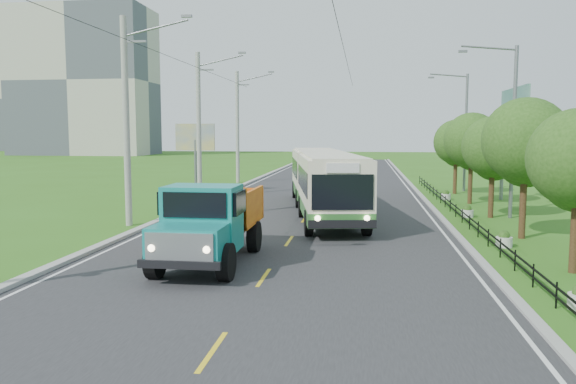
% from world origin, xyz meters
% --- Properties ---
extents(ground, '(240.00, 240.00, 0.00)m').
position_xyz_m(ground, '(0.00, 0.00, 0.00)').
color(ground, '#336518').
rests_on(ground, ground).
extents(road, '(14.00, 120.00, 0.02)m').
position_xyz_m(road, '(0.00, 20.00, 0.01)').
color(road, '#28282B').
rests_on(road, ground).
extents(curb_left, '(0.40, 120.00, 0.15)m').
position_xyz_m(curb_left, '(-7.20, 20.00, 0.07)').
color(curb_left, '#9E9E99').
rests_on(curb_left, ground).
extents(curb_right, '(0.30, 120.00, 0.10)m').
position_xyz_m(curb_right, '(7.15, 20.00, 0.05)').
color(curb_right, '#9E9E99').
rests_on(curb_right, ground).
extents(edge_line_left, '(0.12, 120.00, 0.00)m').
position_xyz_m(edge_line_left, '(-6.65, 20.00, 0.02)').
color(edge_line_left, silver).
rests_on(edge_line_left, road).
extents(edge_line_right, '(0.12, 120.00, 0.00)m').
position_xyz_m(edge_line_right, '(6.65, 20.00, 0.02)').
color(edge_line_right, silver).
rests_on(edge_line_right, road).
extents(centre_dash, '(0.12, 2.20, 0.00)m').
position_xyz_m(centre_dash, '(0.00, 0.00, 0.02)').
color(centre_dash, yellow).
rests_on(centre_dash, road).
extents(railing_right, '(0.04, 40.00, 0.60)m').
position_xyz_m(railing_right, '(8.00, 14.00, 0.30)').
color(railing_right, black).
rests_on(railing_right, ground).
extents(pole_near, '(3.51, 0.32, 10.00)m').
position_xyz_m(pole_near, '(-8.26, 9.00, 5.09)').
color(pole_near, gray).
rests_on(pole_near, ground).
extents(pole_mid, '(3.51, 0.32, 10.00)m').
position_xyz_m(pole_mid, '(-8.26, 21.00, 5.09)').
color(pole_mid, gray).
rests_on(pole_mid, ground).
extents(pole_far, '(3.51, 0.32, 10.00)m').
position_xyz_m(pole_far, '(-8.26, 33.00, 5.09)').
color(pole_far, gray).
rests_on(pole_far, ground).
extents(tree_third, '(3.60, 3.62, 6.00)m').
position_xyz_m(tree_third, '(9.86, 8.14, 3.99)').
color(tree_third, '#382314').
rests_on(tree_third, ground).
extents(tree_fourth, '(3.24, 3.31, 5.40)m').
position_xyz_m(tree_fourth, '(9.86, 14.14, 3.59)').
color(tree_fourth, '#382314').
rests_on(tree_fourth, ground).
extents(tree_fifth, '(3.48, 3.52, 5.80)m').
position_xyz_m(tree_fifth, '(9.86, 20.14, 3.85)').
color(tree_fifth, '#382314').
rests_on(tree_fifth, ground).
extents(tree_back, '(3.30, 3.36, 5.50)m').
position_xyz_m(tree_back, '(9.86, 26.14, 3.65)').
color(tree_back, '#382314').
rests_on(tree_back, ground).
extents(streetlight_mid, '(3.02, 0.20, 9.07)m').
position_xyz_m(streetlight_mid, '(10.64, 14.00, 4.90)').
color(streetlight_mid, slate).
rests_on(streetlight_mid, ground).
extents(streetlight_far, '(3.02, 0.20, 9.07)m').
position_xyz_m(streetlight_far, '(10.64, 28.00, 4.90)').
color(streetlight_far, slate).
rests_on(streetlight_far, ground).
extents(planter_near, '(0.64, 0.64, 0.67)m').
position_xyz_m(planter_near, '(8.60, 6.00, 0.29)').
color(planter_near, silver).
rests_on(planter_near, ground).
extents(planter_mid, '(0.64, 0.64, 0.67)m').
position_xyz_m(planter_mid, '(8.60, 14.00, 0.29)').
color(planter_mid, silver).
rests_on(planter_mid, ground).
extents(planter_far, '(0.64, 0.64, 0.67)m').
position_xyz_m(planter_far, '(8.60, 22.00, 0.29)').
color(planter_far, silver).
rests_on(planter_far, ground).
extents(billboard_left, '(3.00, 0.20, 5.20)m').
position_xyz_m(billboard_left, '(-9.50, 24.00, 3.87)').
color(billboard_left, slate).
rests_on(billboard_left, ground).
extents(billboard_right, '(0.24, 6.00, 7.30)m').
position_xyz_m(billboard_right, '(12.30, 20.00, 5.34)').
color(billboard_right, slate).
rests_on(billboard_right, ground).
extents(apartment_near, '(28.00, 14.00, 30.00)m').
position_xyz_m(apartment_near, '(-55.00, 95.00, 15.00)').
color(apartment_near, '#B7B2A3').
rests_on(apartment_near, ground).
extents(apartment_far, '(24.00, 14.00, 26.00)m').
position_xyz_m(apartment_far, '(-80.00, 120.00, 13.00)').
color(apartment_far, '#B7B2A3').
rests_on(apartment_far, ground).
extents(bus, '(5.59, 17.67, 3.37)m').
position_xyz_m(bus, '(0.79, 14.54, 2.03)').
color(bus, '#2E6C2B').
rests_on(bus, ground).
extents(dump_truck, '(2.66, 6.67, 2.79)m').
position_xyz_m(dump_truck, '(-2.18, 1.78, 1.58)').
color(dump_truck, teal).
rests_on(dump_truck, ground).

